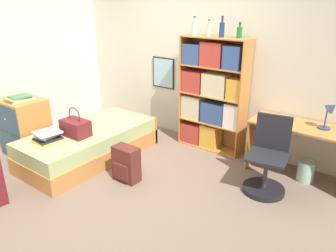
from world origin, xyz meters
TOP-DOWN VIEW (x-y plane):
  - ground_plane at (0.00, 0.00)m, footprint 14.00×14.00m
  - wall_back at (-0.00, 1.62)m, footprint 10.00×0.09m
  - wall_left at (-2.33, 0.00)m, footprint 0.06×10.00m
  - bed at (-0.79, 0.02)m, footprint 0.97×2.01m
  - handbag at (-0.75, -0.24)m, footprint 0.40×0.25m
  - book_stack_on_bed at (-0.90, -0.59)m, footprint 0.33×0.36m
  - dresser at (-1.66, -0.48)m, footprint 0.63×0.55m
  - magazine_pile_on_dresser at (-1.63, -0.50)m, footprint 0.27×0.38m
  - bookcase at (0.44, 1.40)m, footprint 1.04×0.33m
  - bottle_green at (0.11, 1.40)m, footprint 0.07×0.07m
  - bottle_brown at (0.33, 1.43)m, footprint 0.06×0.06m
  - bottle_clear at (0.57, 1.39)m, footprint 0.07×0.07m
  - bottle_blue at (0.81, 1.44)m, footprint 0.07×0.07m
  - desk at (1.83, 1.30)m, footprint 1.25×0.55m
  - desk_lamp at (2.12, 1.35)m, footprint 0.21×0.16m
  - desk_chair at (1.65, 0.71)m, footprint 0.53×0.53m
  - backpack at (0.11, -0.15)m, footprint 0.35×0.22m
  - waste_bin at (1.99, 1.24)m, footprint 0.21×0.21m

SIDE VIEW (x-z plane):
  - ground_plane at x=0.00m, z-range 0.00..0.00m
  - waste_bin at x=1.99m, z-range 0.00..0.28m
  - bed at x=-0.79m, z-range 0.00..0.44m
  - backpack at x=0.11m, z-range 0.00..0.47m
  - desk_chair at x=1.65m, z-range -0.17..0.77m
  - dresser at x=-1.66m, z-range 0.00..0.86m
  - desk at x=1.83m, z-range 0.15..0.88m
  - book_stack_on_bed at x=-0.90m, z-range 0.45..0.58m
  - handbag at x=-0.75m, z-range 0.36..0.77m
  - bookcase at x=0.44m, z-range 0.01..1.73m
  - magazine_pile_on_dresser at x=-1.63m, z-range 0.86..0.93m
  - desk_lamp at x=2.12m, z-range 0.78..1.15m
  - wall_back at x=0.00m, z-range 0.00..2.60m
  - wall_left at x=-2.33m, z-range 0.00..2.60m
  - bottle_blue at x=0.81m, z-range 1.70..1.91m
  - bottle_brown at x=0.33m, z-range 1.70..1.92m
  - bottle_green at x=0.11m, z-range 1.69..1.96m
  - bottle_clear at x=0.57m, z-range 1.69..1.98m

